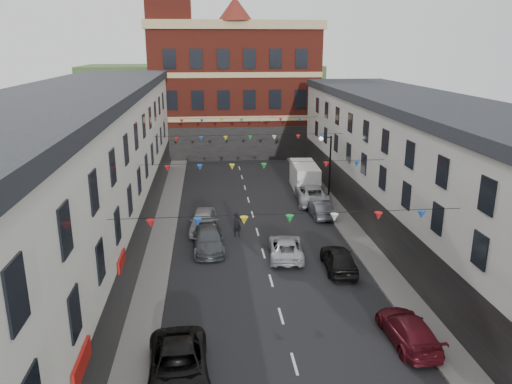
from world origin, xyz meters
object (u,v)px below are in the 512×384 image
object	(u,v)px
car_left_c	(178,366)
car_left_d	(209,239)
car_right_d	(339,259)
car_right_e	(320,208)
street_lamp	(327,161)
white_van	(305,177)
car_right_c	(408,330)
pedestrian	(237,224)
moving_car	(286,247)
car_right_f	(312,193)
car_left_e	(203,221)

from	to	relation	value
car_left_c	car_left_d	world-z (taller)	car_left_c
car_right_d	car_right_e	distance (m)	10.04
street_lamp	white_van	xyz separation A→B (m)	(-0.95, 4.79, -2.66)
car_right_d	street_lamp	bearing A→B (deg)	-97.21
street_lamp	car_left_c	size ratio (longest dim) A/B	1.13
car_right_c	pedestrian	world-z (taller)	pedestrian
car_left_d	pedestrian	world-z (taller)	pedestrian
moving_car	white_van	bearing A→B (deg)	-99.81
car_right_d	pedestrian	world-z (taller)	pedestrian
car_left_d	moving_car	xyz separation A→B (m)	(4.99, -1.73, -0.08)
car_left_c	car_left_d	xyz separation A→B (m)	(1.32, 13.82, -0.02)
street_lamp	car_right_f	size ratio (longest dim) A/B	1.04
car_left_e	car_right_d	world-z (taller)	car_left_e
car_right_d	moving_car	xyz separation A→B (m)	(-2.91, 2.34, -0.10)
street_lamp	car_right_d	xyz separation A→B (m)	(-2.25, -12.96, -3.16)
car_right_c	car_right_d	size ratio (longest dim) A/B	1.05
car_right_f	white_van	xyz separation A→B (m)	(0.10, 4.01, 0.44)
street_lamp	moving_car	world-z (taller)	street_lamp
street_lamp	car_left_c	bearing A→B (deg)	-116.79
pedestrian	car_left_c	bearing A→B (deg)	-125.47
car_right_f	pedestrian	world-z (taller)	pedestrian
car_left_d	car_left_c	bearing A→B (deg)	-97.25
car_right_d	moving_car	distance (m)	3.73
car_left_d	car_right_d	size ratio (longest dim) A/B	1.14
street_lamp	white_van	distance (m)	5.56
street_lamp	car_right_e	xyz separation A→B (m)	(-1.19, -2.98, -3.23)
car_right_d	moving_car	size ratio (longest dim) A/B	0.94
car_left_d	car_left_e	size ratio (longest dim) A/B	1.09
car_right_d	car_left_e	bearing A→B (deg)	-40.15
car_right_c	pedestrian	distance (m)	15.82
moving_car	pedestrian	bearing A→B (deg)	-47.91
car_right_e	street_lamp	bearing A→B (deg)	-113.22
pedestrian	car_left_d	bearing A→B (deg)	-156.92
white_van	pedestrian	size ratio (longest dim) A/B	3.13
street_lamp	car_right_e	world-z (taller)	street_lamp
car_right_e	car_left_e	bearing A→B (deg)	12.58
car_left_c	car_right_c	bearing A→B (deg)	6.73
car_right_d	car_right_f	distance (m)	13.79
car_right_c	moving_car	xyz separation A→B (m)	(-4.11, 10.26, -0.02)
street_lamp	moving_car	distance (m)	12.25
car_left_e	car_right_c	xyz separation A→B (m)	(9.47, -15.58, -0.11)
car_left_d	car_right_c	world-z (taller)	car_left_d
white_van	car_left_c	bearing A→B (deg)	-108.61
car_left_d	pedestrian	xyz separation A→B (m)	(2.08, 2.19, 0.18)
car_left_d	car_right_c	xyz separation A→B (m)	(9.10, -11.98, -0.06)
street_lamp	white_van	size ratio (longest dim) A/B	1.07
car_left_d	car_right_e	xyz separation A→B (m)	(8.96, 5.92, -0.04)
car_left_e	pedestrian	bearing A→B (deg)	-24.38
car_right_e	white_van	world-z (taller)	white_van
pedestrian	car_right_d	bearing A→B (deg)	-70.56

